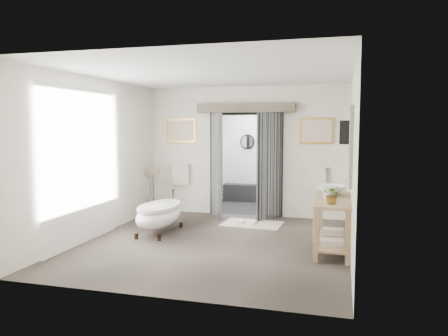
{
  "coord_description": "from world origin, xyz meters",
  "views": [
    {
      "loc": [
        2.1,
        -7.09,
        2.01
      ],
      "look_at": [
        0.0,
        0.6,
        1.25
      ],
      "focal_mm": 35.0,
      "sensor_mm": 36.0,
      "label": 1
    }
  ],
  "objects_px": {
    "vanity": "(332,220)",
    "basin": "(331,190)",
    "clawfoot_tub": "(160,214)",
    "rug": "(252,224)"
  },
  "relations": [
    {
      "from": "clawfoot_tub",
      "to": "basin",
      "type": "relative_size",
      "value": 3.03
    },
    {
      "from": "clawfoot_tub",
      "to": "vanity",
      "type": "bearing_deg",
      "value": -6.18
    },
    {
      "from": "clawfoot_tub",
      "to": "basin",
      "type": "distance_m",
      "value": 3.18
    },
    {
      "from": "rug",
      "to": "basin",
      "type": "bearing_deg",
      "value": -37.16
    },
    {
      "from": "clawfoot_tub",
      "to": "rug",
      "type": "relative_size",
      "value": 1.26
    },
    {
      "from": "rug",
      "to": "basin",
      "type": "xyz_separation_m",
      "value": [
        1.59,
        -1.21,
        0.93
      ]
    },
    {
      "from": "vanity",
      "to": "basin",
      "type": "height_order",
      "value": "basin"
    },
    {
      "from": "vanity",
      "to": "rug",
      "type": "relative_size",
      "value": 1.33
    },
    {
      "from": "vanity",
      "to": "basin",
      "type": "relative_size",
      "value": 3.21
    },
    {
      "from": "clawfoot_tub",
      "to": "rug",
      "type": "bearing_deg",
      "value": 37.95
    }
  ]
}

